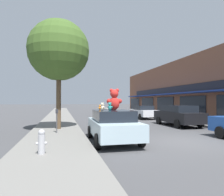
{
  "coord_description": "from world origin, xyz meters",
  "views": [
    {
      "loc": [
        -5.48,
        -8.12,
        1.85
      ],
      "look_at": [
        -3.01,
        1.66,
        2.03
      ],
      "focal_mm": 32.0,
      "sensor_mm": 36.0,
      "label": 1
    }
  ],
  "objects_px": {
    "teddy_bear_cream": "(102,107)",
    "teddy_bear_teal": "(110,107)",
    "plush_art_car": "(113,125)",
    "teddy_bear_purple": "(111,107)",
    "teddy_bear_giant": "(114,100)",
    "fire_hydrant": "(42,142)",
    "street_tree": "(59,50)",
    "parking_meter": "(57,118)",
    "parked_car_far_center": "(178,115)",
    "teddy_bear_black": "(112,106)",
    "parked_car_far_right": "(143,112)",
    "teddy_bear_orange": "(100,107)"
  },
  "relations": [
    {
      "from": "teddy_bear_giant",
      "to": "teddy_bear_purple",
      "type": "bearing_deg",
      "value": -74.12
    },
    {
      "from": "plush_art_car",
      "to": "teddy_bear_purple",
      "type": "xyz_separation_m",
      "value": [
        0.08,
        0.71,
        0.8
      ]
    },
    {
      "from": "teddy_bear_orange",
      "to": "parked_car_far_center",
      "type": "xyz_separation_m",
      "value": [
        6.77,
        3.78,
        -0.73
      ]
    },
    {
      "from": "teddy_bear_black",
      "to": "fire_hydrant",
      "type": "xyz_separation_m",
      "value": [
        -3.08,
        -2.99,
        -1.06
      ]
    },
    {
      "from": "teddy_bear_cream",
      "to": "parked_car_far_center",
      "type": "relative_size",
      "value": 0.08
    },
    {
      "from": "teddy_bear_giant",
      "to": "teddy_bear_orange",
      "type": "distance_m",
      "value": 0.94
    },
    {
      "from": "teddy_bear_giant",
      "to": "street_tree",
      "type": "relative_size",
      "value": 0.15
    },
    {
      "from": "teddy_bear_giant",
      "to": "teddy_bear_teal",
      "type": "bearing_deg",
      "value": 59.15
    },
    {
      "from": "parking_meter",
      "to": "fire_hydrant",
      "type": "bearing_deg",
      "value": -94.8
    },
    {
      "from": "teddy_bear_cream",
      "to": "teddy_bear_teal",
      "type": "height_order",
      "value": "teddy_bear_teal"
    },
    {
      "from": "teddy_bear_cream",
      "to": "street_tree",
      "type": "relative_size",
      "value": 0.05
    },
    {
      "from": "plush_art_car",
      "to": "teddy_bear_cream",
      "type": "bearing_deg",
      "value": -169.83
    },
    {
      "from": "plush_art_car",
      "to": "parked_car_far_right",
      "type": "bearing_deg",
      "value": 61.99
    },
    {
      "from": "teddy_bear_teal",
      "to": "fire_hydrant",
      "type": "distance_m",
      "value": 3.55
    },
    {
      "from": "teddy_bear_purple",
      "to": "fire_hydrant",
      "type": "height_order",
      "value": "teddy_bear_purple"
    },
    {
      "from": "teddy_bear_purple",
      "to": "teddy_bear_giant",
      "type": "bearing_deg",
      "value": 79.84
    },
    {
      "from": "teddy_bear_orange",
      "to": "teddy_bear_giant",
      "type": "bearing_deg",
      "value": 94.85
    },
    {
      "from": "teddy_bear_teal",
      "to": "teddy_bear_orange",
      "type": "bearing_deg",
      "value": -25.35
    },
    {
      "from": "teddy_bear_teal",
      "to": "street_tree",
      "type": "distance_m",
      "value": 5.75
    },
    {
      "from": "teddy_bear_purple",
      "to": "teddy_bear_orange",
      "type": "bearing_deg",
      "value": -32.25
    },
    {
      "from": "plush_art_car",
      "to": "parked_car_far_right",
      "type": "distance_m",
      "value": 12.95
    },
    {
      "from": "teddy_bear_purple",
      "to": "teddy_bear_black",
      "type": "bearing_deg",
      "value": -132.3
    },
    {
      "from": "fire_hydrant",
      "to": "teddy_bear_orange",
      "type": "bearing_deg",
      "value": 50.37
    },
    {
      "from": "teddy_bear_black",
      "to": "teddy_bear_teal",
      "type": "bearing_deg",
      "value": 39.87
    },
    {
      "from": "teddy_bear_teal",
      "to": "parked_car_far_center",
      "type": "height_order",
      "value": "teddy_bear_teal"
    },
    {
      "from": "plush_art_car",
      "to": "teddy_bear_giant",
      "type": "height_order",
      "value": "teddy_bear_giant"
    },
    {
      "from": "plush_art_car",
      "to": "teddy_bear_black",
      "type": "height_order",
      "value": "teddy_bear_black"
    },
    {
      "from": "plush_art_car",
      "to": "teddy_bear_orange",
      "type": "relative_size",
      "value": 16.94
    },
    {
      "from": "plush_art_car",
      "to": "teddy_bear_giant",
      "type": "bearing_deg",
      "value": 61.48
    },
    {
      "from": "teddy_bear_giant",
      "to": "plush_art_car",
      "type": "bearing_deg",
      "value": 70.91
    },
    {
      "from": "teddy_bear_cream",
      "to": "street_tree",
      "type": "xyz_separation_m",
      "value": [
        -1.97,
        3.99,
        3.41
      ]
    },
    {
      "from": "parking_meter",
      "to": "teddy_bear_cream",
      "type": "bearing_deg",
      "value": -49.38
    },
    {
      "from": "plush_art_car",
      "to": "teddy_bear_teal",
      "type": "relative_size",
      "value": 11.01
    },
    {
      "from": "teddy_bear_cream",
      "to": "parked_car_far_center",
      "type": "xyz_separation_m",
      "value": [
        6.84,
        4.73,
        -0.79
      ]
    },
    {
      "from": "teddy_bear_purple",
      "to": "fire_hydrant",
      "type": "xyz_separation_m",
      "value": [
        -2.99,
        -2.82,
        -1.01
      ]
    },
    {
      "from": "teddy_bear_orange",
      "to": "parked_car_far_right",
      "type": "height_order",
      "value": "teddy_bear_orange"
    },
    {
      "from": "teddy_bear_purple",
      "to": "parked_car_far_center",
      "type": "bearing_deg",
      "value": -163.15
    },
    {
      "from": "teddy_bear_orange",
      "to": "street_tree",
      "type": "relative_size",
      "value": 0.04
    },
    {
      "from": "parked_car_far_right",
      "to": "parking_meter",
      "type": "relative_size",
      "value": 3.28
    },
    {
      "from": "parked_car_far_right",
      "to": "street_tree",
      "type": "bearing_deg",
      "value": -139.97
    },
    {
      "from": "teddy_bear_giant",
      "to": "teddy_bear_black",
      "type": "height_order",
      "value": "teddy_bear_giant"
    },
    {
      "from": "teddy_bear_cream",
      "to": "fire_hydrant",
      "type": "distance_m",
      "value": 3.32
    },
    {
      "from": "teddy_bear_cream",
      "to": "parking_meter",
      "type": "xyz_separation_m",
      "value": [
        -2.04,
        2.37,
        -0.64
      ]
    },
    {
      "from": "street_tree",
      "to": "parking_meter",
      "type": "bearing_deg",
      "value": -92.38
    },
    {
      "from": "parked_car_far_center",
      "to": "parking_meter",
      "type": "height_order",
      "value": "parked_car_far_center"
    },
    {
      "from": "street_tree",
      "to": "teddy_bear_cream",
      "type": "bearing_deg",
      "value": -63.72
    },
    {
      "from": "plush_art_car",
      "to": "teddy_bear_teal",
      "type": "xyz_separation_m",
      "value": [
        -0.17,
        -0.12,
        0.86
      ]
    },
    {
      "from": "street_tree",
      "to": "fire_hydrant",
      "type": "xyz_separation_m",
      "value": [
        -0.44,
        -6.01,
        -4.47
      ]
    },
    {
      "from": "plush_art_car",
      "to": "parked_car_far_center",
      "type": "distance_m",
      "value": 7.86
    },
    {
      "from": "plush_art_car",
      "to": "street_tree",
      "type": "xyz_separation_m",
      "value": [
        -2.48,
        3.91,
        4.26
      ]
    }
  ]
}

